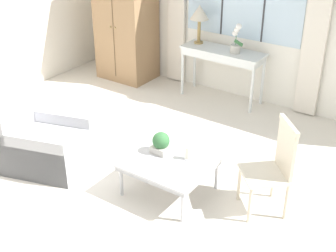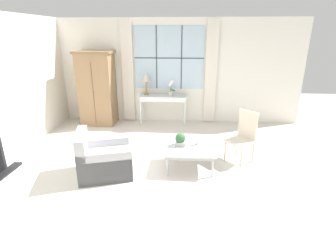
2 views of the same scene
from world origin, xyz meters
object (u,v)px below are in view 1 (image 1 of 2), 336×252
console_table (223,56)px  armoire (126,21)px  armchair_upholstered (46,144)px  potted_plant_small (161,143)px  side_chair_wooden (275,163)px  potted_orchid (236,42)px  coffee_table (169,165)px  pillar_candle (188,153)px  table_lamp (200,14)px

console_table → armoire: bearing=-177.0°
armchair_upholstered → potted_plant_small: size_ratio=4.51×
armchair_upholstered → side_chair_wooden: bearing=15.6°
armoire → potted_orchid: size_ratio=4.47×
coffee_table → pillar_candle: pillar_candle is taller
table_lamp → potted_plant_small: (1.01, -2.45, -0.76)m
coffee_table → pillar_candle: 0.24m
armchair_upholstered → side_chair_wooden: (2.58, 0.72, 0.28)m
pillar_candle → armoire: bearing=139.7°
potted_orchid → armchair_upholstered: size_ratio=0.40×
potted_orchid → coffee_table: 2.61m
armoire → console_table: 1.81m
table_lamp → pillar_candle: table_lamp is taller
console_table → pillar_candle: (0.87, -2.34, -0.25)m
potted_orchid → coffee_table: (0.52, -2.48, -0.62)m
coffee_table → potted_orchid: bearing=101.8°
armchair_upholstered → coffee_table: armchair_upholstered is taller
coffee_table → potted_plant_small: 0.27m
armchair_upholstered → side_chair_wooden: size_ratio=1.10×
pillar_candle → coffee_table: bearing=-131.7°
armchair_upholstered → potted_plant_small: 1.46m
side_chair_wooden → potted_plant_small: bearing=-168.3°
armoire → side_chair_wooden: 4.13m
armoire → table_lamp: bearing=6.8°
console_table → armchair_upholstered: 3.01m
coffee_table → armchair_upholstered: bearing=-166.8°
armoire → armchair_upholstered: armoire is taller
armchair_upholstered → coffee_table: 1.59m
side_chair_wooden → potted_plant_small: size_ratio=4.12×
armoire → potted_plant_small: armoire is taller
armchair_upholstered → table_lamp: bearing=83.2°
armchair_upholstered → armoire: bearing=109.4°
armchair_upholstered → potted_orchid: bearing=70.2°
potted_orchid → coffee_table: bearing=-78.2°
console_table → side_chair_wooden: (1.77, -2.14, -0.16)m
console_table → table_lamp: table_lamp is taller
side_chair_wooden → armoire: bearing=150.1°
console_table → armchair_upholstered: armchair_upholstered is taller
potted_orchid → pillar_candle: bearing=-74.3°
table_lamp → pillar_candle: 2.87m
armoire → side_chair_wooden: (3.56, -2.04, -0.44)m
armoire → potted_orchid: bearing=2.3°
table_lamp → potted_orchid: 0.74m
console_table → armchair_upholstered: (-0.82, -2.86, -0.44)m
armoire → armchair_upholstered: bearing=-70.6°
coffee_table → table_lamp: bearing=115.0°
armoire → potted_plant_small: (2.33, -2.30, -0.48)m
potted_orchid → potted_plant_small: potted_orchid is taller
table_lamp → coffee_table: bearing=-65.0°
armoire → console_table: size_ratio=1.54×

